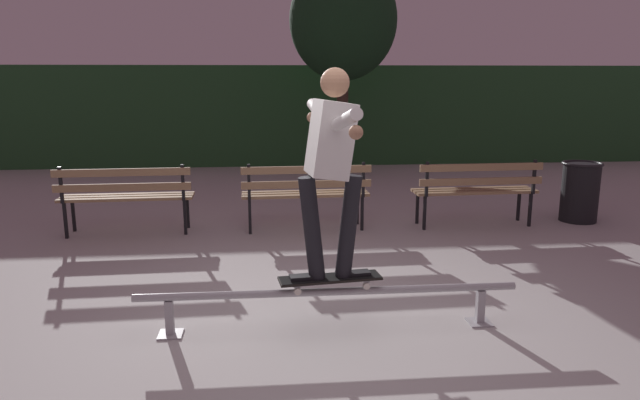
% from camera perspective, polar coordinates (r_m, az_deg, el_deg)
% --- Properties ---
extents(ground_plane, '(90.00, 90.00, 0.00)m').
position_cam_1_polar(ground_plane, '(4.53, 0.89, -12.82)').
color(ground_plane, '#ADAAA8').
extents(hedge_backdrop, '(24.00, 1.20, 2.14)m').
position_cam_1_polar(hedge_backdrop, '(13.01, -3.23, 8.45)').
color(hedge_backdrop, '#234C28').
rests_on(hedge_backdrop, ground).
extents(grind_rail, '(2.93, 0.18, 0.33)m').
position_cam_1_polar(grind_rail, '(4.45, 0.86, -9.61)').
color(grind_rail, '#9E9EA3').
rests_on(grind_rail, ground).
extents(skateboard, '(0.80, 0.30, 0.09)m').
position_cam_1_polar(skateboard, '(4.40, 1.01, -7.84)').
color(skateboard, black).
rests_on(skateboard, grind_rail).
extents(skateboarder, '(0.63, 1.40, 1.56)m').
position_cam_1_polar(skateboarder, '(4.18, 1.10, 4.32)').
color(skateboarder, black).
rests_on(skateboarder, skateboard).
extents(park_bench_leftmost, '(1.61, 0.46, 0.88)m').
position_cam_1_polar(park_bench_leftmost, '(7.37, -18.75, 0.75)').
color(park_bench_leftmost, black).
rests_on(park_bench_leftmost, ground).
extents(park_bench_left_center, '(1.61, 0.46, 0.88)m').
position_cam_1_polar(park_bench_left_center, '(7.17, -1.41, 1.10)').
color(park_bench_left_center, black).
rests_on(park_bench_left_center, ground).
extents(park_bench_right_center, '(1.61, 0.46, 0.88)m').
position_cam_1_polar(park_bench_right_center, '(7.63, 15.31, 1.35)').
color(park_bench_right_center, black).
rests_on(park_bench_right_center, ground).
extents(tree_behind_benches, '(2.00, 2.00, 4.03)m').
position_cam_1_polar(tree_behind_benches, '(11.16, 2.31, 17.28)').
color(tree_behind_benches, '#3D2D23').
rests_on(tree_behind_benches, ground).
extents(trash_can, '(0.52, 0.52, 0.80)m').
position_cam_1_polar(trash_can, '(8.44, 24.40, 0.83)').
color(trash_can, black).
rests_on(trash_can, ground).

